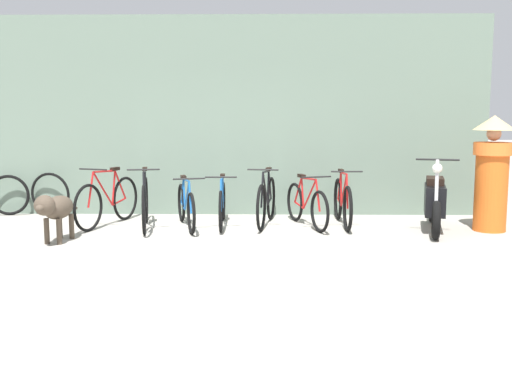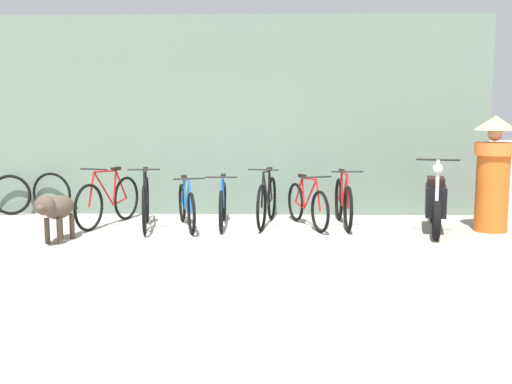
{
  "view_description": "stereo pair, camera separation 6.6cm",
  "coord_description": "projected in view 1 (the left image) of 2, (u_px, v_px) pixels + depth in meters",
  "views": [
    {
      "loc": [
        0.64,
        -6.88,
        1.73
      ],
      "look_at": [
        0.49,
        1.11,
        0.65
      ],
      "focal_mm": 42.0,
      "sensor_mm": 36.0,
      "label": 1
    },
    {
      "loc": [
        0.71,
        -6.88,
        1.73
      ],
      "look_at": [
        0.49,
        1.11,
        0.65
      ],
      "focal_mm": 42.0,
      "sensor_mm": 36.0,
      "label": 2
    }
  ],
  "objects": [
    {
      "name": "bicycle_5",
      "position": [
        307.0,
        205.0,
        9.01
      ],
      "size": [
        0.61,
        1.51,
        0.8
      ],
      "rotation": [
        0.0,
        0.0,
        -1.24
      ],
      "color": "black",
      "rests_on": "ground"
    },
    {
      "name": "shop_wall_back",
      "position": [
        229.0,
        116.0,
        9.99
      ],
      "size": [
        8.57,
        0.2,
        3.29
      ],
      "color": "slate",
      "rests_on": "ground"
    },
    {
      "name": "spare_tire_right",
      "position": [
        9.0,
        195.0,
        9.99
      ],
      "size": [
        0.68,
        0.12,
        0.68
      ],
      "rotation": [
        0.0,
        0.0,
        0.11
      ],
      "color": "black",
      "rests_on": "ground"
    },
    {
      "name": "bicycle_2",
      "position": [
        186.0,
        206.0,
        8.92
      ],
      "size": [
        0.57,
        1.6,
        0.79
      ],
      "rotation": [
        0.0,
        0.0,
        -1.3
      ],
      "color": "black",
      "rests_on": "ground"
    },
    {
      "name": "ground_plane",
      "position": [
        213.0,
        259.0,
        7.06
      ],
      "size": [
        60.0,
        60.0,
        0.0
      ],
      "primitive_type": "plane",
      "color": "#9E998E"
    },
    {
      "name": "bicycle_1",
      "position": [
        145.0,
        203.0,
        8.89
      ],
      "size": [
        0.46,
        1.71,
        0.92
      ],
      "rotation": [
        0.0,
        0.0,
        -1.4
      ],
      "color": "black",
      "rests_on": "ground"
    },
    {
      "name": "motorcycle",
      "position": [
        435.0,
        202.0,
        8.68
      ],
      "size": [
        0.63,
        1.82,
        1.08
      ],
      "rotation": [
        0.0,
        0.0,
        -1.8
      ],
      "color": "black",
      "rests_on": "ground"
    },
    {
      "name": "spare_tire_left",
      "position": [
        50.0,
        194.0,
        9.96
      ],
      "size": [
        0.71,
        0.2,
        0.72
      ],
      "rotation": [
        0.0,
        0.0,
        -0.22
      ],
      "color": "black",
      "rests_on": "ground"
    },
    {
      "name": "bicycle_0",
      "position": [
        108.0,
        201.0,
        9.09
      ],
      "size": [
        0.62,
        1.63,
        0.9
      ],
      "rotation": [
        0.0,
        0.0,
        -1.89
      ],
      "color": "black",
      "rests_on": "ground"
    },
    {
      "name": "bicycle_3",
      "position": [
        222.0,
        204.0,
        9.08
      ],
      "size": [
        0.46,
        1.64,
        0.79
      ],
      "rotation": [
        0.0,
        0.0,
        -1.54
      ],
      "color": "black",
      "rests_on": "ground"
    },
    {
      "name": "bicycle_6",
      "position": [
        343.0,
        202.0,
        9.1
      ],
      "size": [
        0.46,
        1.65,
        0.87
      ],
      "rotation": [
        0.0,
        0.0,
        -1.55
      ],
      "color": "black",
      "rests_on": "ground"
    },
    {
      "name": "stray_dog",
      "position": [
        55.0,
        209.0,
        7.88
      ],
      "size": [
        0.38,
        1.09,
        0.68
      ],
      "rotation": [
        0.0,
        0.0,
        4.59
      ],
      "color": "#4C3F33",
      "rests_on": "ground"
    },
    {
      "name": "bicycle_4",
      "position": [
        266.0,
        201.0,
        9.12
      ],
      "size": [
        0.46,
        1.64,
        0.9
      ],
      "rotation": [
        0.0,
        0.0,
        -1.72
      ],
      "color": "black",
      "rests_on": "ground"
    },
    {
      "name": "person_in_robes",
      "position": [
        492.0,
        170.0,
        8.62
      ],
      "size": [
        0.83,
        0.83,
        1.67
      ],
      "rotation": [
        0.0,
        0.0,
        2.46
      ],
      "color": "orange",
      "rests_on": "ground"
    }
  ]
}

